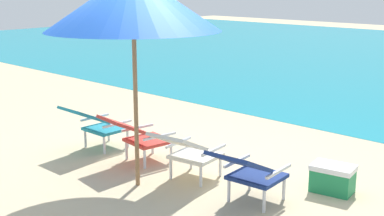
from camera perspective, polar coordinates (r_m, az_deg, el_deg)
ground_plane at (r=9.69m, az=14.74°, el=-0.62°), size 40.00×40.00×0.00m
lounge_chair_far_left at (r=7.38m, az=-10.55°, el=-1.59°), size 0.55×0.87×0.68m
lounge_chair_near_left at (r=6.76m, az=-6.06°, el=-2.86°), size 0.66×0.94×0.68m
lounge_chair_near_right at (r=6.10m, az=-0.52°, el=-4.60°), size 0.65×0.94×0.68m
lounge_chair_far_right at (r=5.49m, az=6.25°, el=-6.81°), size 0.60×0.91×0.68m
beach_umbrella_center at (r=5.74m, az=-6.52°, el=11.58°), size 2.72×2.72×2.45m
cooler_box at (r=6.11m, az=15.23°, el=-7.48°), size 0.52×0.39×0.32m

